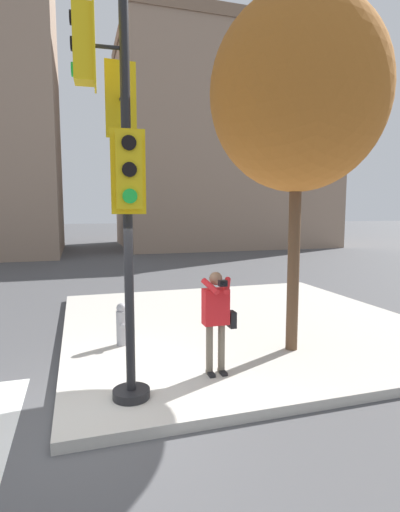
% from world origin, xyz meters
% --- Properties ---
extents(ground_plane, '(160.00, 160.00, 0.00)m').
position_xyz_m(ground_plane, '(0.00, 0.00, 0.00)').
color(ground_plane, '#4C4C4F').
extents(sidewalk_corner, '(8.00, 8.00, 0.15)m').
position_xyz_m(sidewalk_corner, '(3.50, 3.50, 0.08)').
color(sidewalk_corner, '#BCB7AD').
rests_on(sidewalk_corner, ground_plane).
extents(traffic_signal_pole, '(0.91, 1.30, 5.36)m').
position_xyz_m(traffic_signal_pole, '(0.39, 0.35, 3.44)').
color(traffic_signal_pole, black).
rests_on(traffic_signal_pole, sidewalk_corner).
extents(person_photographer, '(0.58, 0.54, 1.63)m').
position_xyz_m(person_photographer, '(1.91, 0.78, 1.12)').
color(person_photographer, black).
rests_on(person_photographer, sidewalk_corner).
extents(street_tree, '(3.08, 3.08, 6.29)m').
position_xyz_m(street_tree, '(3.62, 1.43, 4.74)').
color(street_tree, brown).
rests_on(street_tree, sidewalk_corner).
extents(fire_hydrant, '(0.21, 0.27, 0.82)m').
position_xyz_m(fire_hydrant, '(0.62, 2.59, 0.56)').
color(fire_hydrant, '#99999E').
rests_on(fire_hydrant, sidewalk_corner).
extents(building_right, '(15.54, 10.79, 15.53)m').
position_xyz_m(building_right, '(10.80, 25.01, 7.78)').
color(building_right, gray).
rests_on(building_right, ground_plane).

